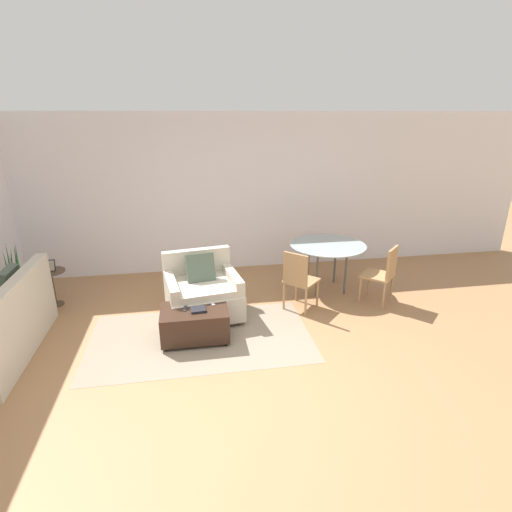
% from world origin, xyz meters
% --- Properties ---
extents(ground_plane, '(20.00, 20.00, 0.00)m').
position_xyz_m(ground_plane, '(0.00, 0.00, 0.00)').
color(ground_plane, '#A3754C').
extents(wall_back, '(12.00, 0.06, 2.75)m').
position_xyz_m(wall_back, '(0.00, 3.30, 1.38)').
color(wall_back, white).
rests_on(wall_back, ground_plane).
extents(area_rug, '(2.79, 1.59, 0.01)m').
position_xyz_m(area_rug, '(-0.33, 0.85, 0.00)').
color(area_rug, gray).
rests_on(area_rug, ground_plane).
extents(armchair, '(1.10, 1.06, 0.90)m').
position_xyz_m(armchair, '(-0.27, 1.48, 0.35)').
color(armchair, beige).
rests_on(armchair, ground_plane).
extents(ottoman, '(0.84, 0.57, 0.41)m').
position_xyz_m(ottoman, '(-0.40, 0.87, 0.22)').
color(ottoman, '#382319').
rests_on(ottoman, ground_plane).
extents(book_stack, '(0.20, 0.19, 0.03)m').
position_xyz_m(book_stack, '(-0.35, 0.82, 0.42)').
color(book_stack, black).
rests_on(book_stack, ottoman).
extents(tv_remote_primary, '(0.06, 0.14, 0.01)m').
position_xyz_m(tv_remote_primary, '(-0.51, 0.89, 0.41)').
color(tv_remote_primary, '#333338').
rests_on(tv_remote_primary, ottoman).
extents(tv_remote_secondary, '(0.08, 0.15, 0.01)m').
position_xyz_m(tv_remote_secondary, '(-0.17, 0.99, 0.41)').
color(tv_remote_secondary, '#B7B7BC').
rests_on(tv_remote_secondary, ottoman).
extents(potted_plant, '(0.40, 0.40, 1.03)m').
position_xyz_m(potted_plant, '(-2.90, 2.19, 0.24)').
color(potted_plant, brown).
rests_on(potted_plant, ground_plane).
extents(side_table, '(0.40, 0.40, 0.54)m').
position_xyz_m(side_table, '(-2.44, 2.17, 0.38)').
color(side_table, '#4C3828').
rests_on(side_table, ground_plane).
extents(picture_frame, '(0.17, 0.07, 0.17)m').
position_xyz_m(picture_frame, '(-2.44, 2.17, 0.63)').
color(picture_frame, black).
rests_on(picture_frame, side_table).
extents(dining_table, '(1.20, 1.20, 0.76)m').
position_xyz_m(dining_table, '(1.74, 2.05, 0.69)').
color(dining_table, '#99A8AD').
rests_on(dining_table, ground_plane).
extents(dining_chair_near_left, '(0.59, 0.59, 0.90)m').
position_xyz_m(dining_chair_near_left, '(1.09, 1.40, 0.52)').
color(dining_chair_near_left, tan).
rests_on(dining_chair_near_left, ground_plane).
extents(dining_chair_near_right, '(0.59, 0.59, 0.90)m').
position_xyz_m(dining_chair_near_right, '(2.39, 1.40, 0.52)').
color(dining_chair_near_right, tan).
rests_on(dining_chair_near_right, ground_plane).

